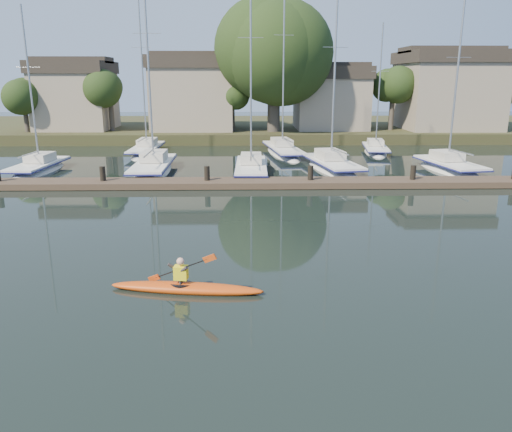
{
  "coord_description": "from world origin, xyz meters",
  "views": [
    {
      "loc": [
        -0.76,
        -14.46,
        6.12
      ],
      "look_at": [
        -0.39,
        3.22,
        1.2
      ],
      "focal_mm": 35.0,
      "sensor_mm": 36.0,
      "label": 1
    }
  ],
  "objects_px": {
    "dock": "(259,183)",
    "sailboat_5": "(147,155)",
    "kayak": "(186,286)",
    "sailboat_1": "(154,175)",
    "sailboat_0": "(39,175)",
    "sailboat_7": "(375,154)",
    "sailboat_2": "(251,176)",
    "sailboat_6": "(283,156)",
    "sailboat_3": "(332,173)",
    "sailboat_4": "(448,174)"
  },
  "relations": [
    {
      "from": "sailboat_5",
      "to": "sailboat_6",
      "type": "xyz_separation_m",
      "value": [
        11.4,
        -0.65,
        -0.0
      ]
    },
    {
      "from": "dock",
      "to": "sailboat_0",
      "type": "height_order",
      "value": "sailboat_0"
    },
    {
      "from": "kayak",
      "to": "sailboat_7",
      "type": "relative_size",
      "value": 0.4
    },
    {
      "from": "dock",
      "to": "sailboat_7",
      "type": "distance_m",
      "value": 16.89
    },
    {
      "from": "sailboat_2",
      "to": "sailboat_6",
      "type": "relative_size",
      "value": 0.92
    },
    {
      "from": "sailboat_0",
      "to": "sailboat_7",
      "type": "height_order",
      "value": "sailboat_0"
    },
    {
      "from": "kayak",
      "to": "dock",
      "type": "height_order",
      "value": "kayak"
    },
    {
      "from": "sailboat_2",
      "to": "sailboat_3",
      "type": "relative_size",
      "value": 1.05
    },
    {
      "from": "sailboat_0",
      "to": "sailboat_7",
      "type": "xyz_separation_m",
      "value": [
        24.95,
        8.43,
        0.02
      ]
    },
    {
      "from": "sailboat_5",
      "to": "dock",
      "type": "bearing_deg",
      "value": -55.45
    },
    {
      "from": "dock",
      "to": "sailboat_6",
      "type": "relative_size",
      "value": 2.12
    },
    {
      "from": "sailboat_5",
      "to": "sailboat_7",
      "type": "height_order",
      "value": "sailboat_5"
    },
    {
      "from": "kayak",
      "to": "sailboat_6",
      "type": "relative_size",
      "value": 0.29
    },
    {
      "from": "sailboat_4",
      "to": "sailboat_5",
      "type": "relative_size",
      "value": 0.89
    },
    {
      "from": "kayak",
      "to": "sailboat_2",
      "type": "bearing_deg",
      "value": 91.02
    },
    {
      "from": "sailboat_4",
      "to": "sailboat_6",
      "type": "height_order",
      "value": "sailboat_6"
    },
    {
      "from": "sailboat_4",
      "to": "sailboat_7",
      "type": "height_order",
      "value": "sailboat_4"
    },
    {
      "from": "dock",
      "to": "sailboat_5",
      "type": "distance_m",
      "value": 16.17
    },
    {
      "from": "sailboat_0",
      "to": "sailboat_6",
      "type": "height_order",
      "value": "sailboat_6"
    },
    {
      "from": "sailboat_3",
      "to": "sailboat_5",
      "type": "height_order",
      "value": "sailboat_5"
    },
    {
      "from": "sailboat_3",
      "to": "sailboat_4",
      "type": "bearing_deg",
      "value": -14.47
    },
    {
      "from": "sailboat_0",
      "to": "sailboat_3",
      "type": "relative_size",
      "value": 0.85
    },
    {
      "from": "sailboat_2",
      "to": "sailboat_6",
      "type": "height_order",
      "value": "sailboat_6"
    },
    {
      "from": "sailboat_4",
      "to": "sailboat_6",
      "type": "relative_size",
      "value": 0.81
    },
    {
      "from": "kayak",
      "to": "sailboat_6",
      "type": "height_order",
      "value": "sailboat_6"
    },
    {
      "from": "dock",
      "to": "sailboat_6",
      "type": "xyz_separation_m",
      "value": [
        2.34,
        12.74,
        -0.39
      ]
    },
    {
      "from": "sailboat_2",
      "to": "sailboat_7",
      "type": "distance_m",
      "value": 14.05
    },
    {
      "from": "sailboat_2",
      "to": "sailboat_4",
      "type": "relative_size",
      "value": 1.14
    },
    {
      "from": "sailboat_0",
      "to": "sailboat_1",
      "type": "distance_m",
      "value": 7.76
    },
    {
      "from": "kayak",
      "to": "sailboat_1",
      "type": "bearing_deg",
      "value": 110.18
    },
    {
      "from": "sailboat_7",
      "to": "sailboat_2",
      "type": "bearing_deg",
      "value": -130.73
    },
    {
      "from": "sailboat_6",
      "to": "sailboat_5",
      "type": "bearing_deg",
      "value": 169.13
    },
    {
      "from": "sailboat_3",
      "to": "sailboat_5",
      "type": "bearing_deg",
      "value": 140.61
    },
    {
      "from": "sailboat_4",
      "to": "sailboat_1",
      "type": "bearing_deg",
      "value": 171.47
    },
    {
      "from": "kayak",
      "to": "dock",
      "type": "distance_m",
      "value": 15.0
    },
    {
      "from": "kayak",
      "to": "sailboat_6",
      "type": "xyz_separation_m",
      "value": [
        4.9,
        27.52,
        -0.36
      ]
    },
    {
      "from": "sailboat_2",
      "to": "sailboat_6",
      "type": "bearing_deg",
      "value": 72.93
    },
    {
      "from": "sailboat_7",
      "to": "sailboat_5",
      "type": "bearing_deg",
      "value": -171.39
    },
    {
      "from": "sailboat_0",
      "to": "sailboat_6",
      "type": "xyz_separation_m",
      "value": [
        17.06,
        7.74,
        0.01
      ]
    },
    {
      "from": "kayak",
      "to": "sailboat_4",
      "type": "xyz_separation_m",
      "value": [
        15.6,
        19.46,
        -0.39
      ]
    },
    {
      "from": "sailboat_5",
      "to": "sailboat_7",
      "type": "relative_size",
      "value": 1.26
    },
    {
      "from": "sailboat_1",
      "to": "sailboat_4",
      "type": "height_order",
      "value": "sailboat_1"
    },
    {
      "from": "kayak",
      "to": "sailboat_1",
      "type": "relative_size",
      "value": 0.31
    },
    {
      "from": "sailboat_0",
      "to": "sailboat_5",
      "type": "relative_size",
      "value": 0.81
    },
    {
      "from": "dock",
      "to": "sailboat_6",
      "type": "bearing_deg",
      "value": 79.58
    },
    {
      "from": "sailboat_3",
      "to": "kayak",
      "type": "bearing_deg",
      "value": -120.88
    },
    {
      "from": "sailboat_2",
      "to": "sailboat_5",
      "type": "distance_m",
      "value": 12.59
    },
    {
      "from": "dock",
      "to": "sailboat_5",
      "type": "height_order",
      "value": "sailboat_5"
    },
    {
      "from": "kayak",
      "to": "sailboat_1",
      "type": "height_order",
      "value": "sailboat_1"
    },
    {
      "from": "dock",
      "to": "sailboat_0",
      "type": "xyz_separation_m",
      "value": [
        -14.72,
        5.0,
        -0.4
      ]
    }
  ]
}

